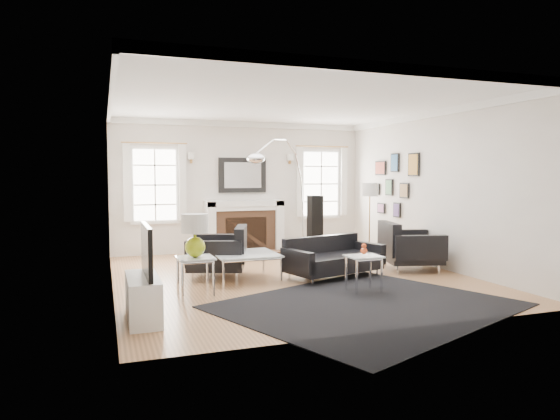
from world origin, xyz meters
name	(u,v)px	position (x,y,z in m)	size (l,w,h in m)	color
floor	(291,277)	(0.00, 0.00, 0.00)	(6.00, 6.00, 0.00)	#94643E
back_wall	(242,187)	(0.00, 3.00, 1.40)	(5.50, 0.04, 2.80)	silver
front_wall	(393,199)	(0.00, -3.00, 1.40)	(5.50, 0.04, 2.80)	silver
left_wall	(111,193)	(-2.75, 0.00, 1.40)	(0.04, 6.00, 2.80)	silver
right_wall	(434,189)	(2.75, 0.00, 1.40)	(0.04, 6.00, 2.80)	silver
ceiling	(291,103)	(0.00, 0.00, 2.80)	(5.50, 6.00, 0.02)	white
crown_molding	(291,106)	(0.00, 0.00, 2.74)	(5.50, 6.00, 0.12)	white
fireplace	(245,227)	(0.00, 2.79, 0.54)	(1.70, 0.69, 1.11)	white
mantel_mirror	(242,175)	(0.00, 2.95, 1.65)	(1.05, 0.07, 0.75)	black
window_left	(155,185)	(-1.85, 2.95, 1.46)	(1.24, 0.15, 1.62)	white
window_right	(321,184)	(1.85, 2.95, 1.46)	(1.24, 0.15, 1.62)	white
gallery_wall	(393,181)	(2.72, 1.30, 1.53)	(0.04, 1.73, 1.29)	black
tv_unit	(144,291)	(-2.44, -1.70, 0.33)	(0.35, 1.00, 1.09)	white
area_rug	(368,306)	(0.27, -2.02, 0.01)	(3.40, 2.83, 0.01)	black
sofa	(332,259)	(0.63, -0.21, 0.29)	(1.76, 1.15, 0.53)	black
armchair_left	(221,254)	(-1.07, 0.39, 0.38)	(1.16, 1.23, 0.68)	black
armchair_right	(407,248)	(2.13, -0.11, 0.38)	(1.14, 1.22, 0.69)	black
coffee_table	(245,255)	(-0.78, -0.02, 0.40)	(0.97, 0.97, 0.43)	silver
side_table_left	(195,265)	(-1.70, -0.81, 0.44)	(0.49, 0.49, 0.54)	silver
nesting_table	(364,264)	(0.59, -1.33, 0.40)	(0.47, 0.40, 0.52)	silver
gourd_lamp	(195,232)	(-1.70, -0.81, 0.88)	(0.37, 0.37, 0.59)	#A7BD17
orange_vase	(364,249)	(0.59, -1.33, 0.61)	(0.10, 0.10, 0.15)	#CB421A
arc_floor_lamp	(281,191)	(0.53, 1.93, 1.34)	(1.75, 1.62, 2.47)	silver
stick_floor_lamp	(370,194)	(1.87, 0.75, 1.30)	(0.30, 0.30, 1.50)	#AF7B3C
speaker_tower	(315,227)	(1.14, 1.63, 0.62)	(0.25, 0.25, 1.24)	black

